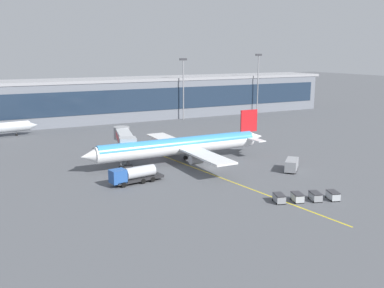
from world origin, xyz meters
name	(u,v)px	position (x,y,z in m)	size (l,w,h in m)	color
ground_plane	(213,168)	(0.00, 0.00, 0.00)	(700.00, 700.00, 0.00)	#515459
apron_lead_in_line	(195,168)	(-3.43, 2.00, 0.00)	(0.30, 80.00, 0.01)	yellow
terminal_building	(127,98)	(7.37, 77.24, 7.67)	(170.85, 20.11, 15.29)	slate
main_airliner	(181,146)	(-3.98, 7.70, 3.90)	(45.48, 36.21, 10.99)	white
jet_bridge	(124,138)	(-14.20, 17.01, 4.89)	(7.22, 17.71, 6.61)	#B2B7BC
fuel_tanker	(133,175)	(-19.24, -2.87, 1.75)	(11.04, 3.96, 3.25)	#232326
lavatory_truck	(292,164)	(13.81, -9.60, 1.42)	(5.78, 5.68, 2.50)	gray
baggage_cart_0	(279,198)	(-1.23, -24.34, 0.78)	(2.32, 3.01, 1.48)	gray
baggage_cart_1	(297,197)	(1.80, -25.38, 0.78)	(2.32, 3.01, 1.48)	#B2B7BC
baggage_cart_2	(315,196)	(4.83, -26.42, 0.78)	(2.32, 3.01, 1.48)	gray
baggage_cart_3	(333,195)	(7.85, -27.46, 0.78)	(2.32, 3.01, 1.48)	#B2B7BC
apron_light_mast_0	(258,79)	(58.62, 65.28, 14.02)	(2.80, 0.50, 24.06)	gray
apron_light_mast_2	(183,84)	(25.12, 65.28, 13.25)	(2.80, 0.50, 22.55)	gray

